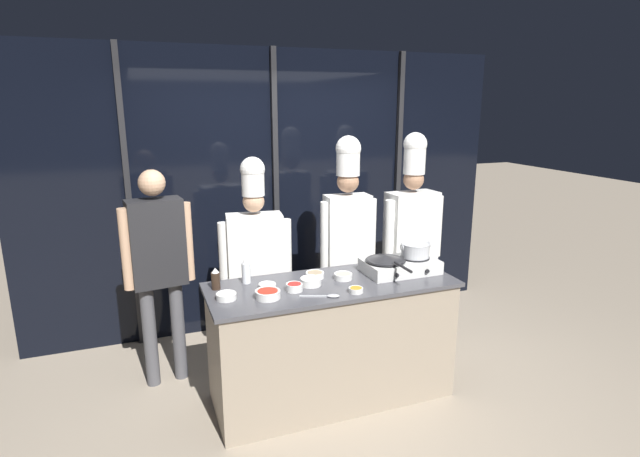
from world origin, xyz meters
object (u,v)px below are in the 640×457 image
object	(u,v)px
prep_bowl_shrimp	(343,276)
prep_bowl_onion	(226,296)
prep_bowl_chili_flakes	(268,294)
chef_sous	(347,227)
serving_spoon_slotted	(328,296)
person_guest	(158,257)
prep_bowl_rice	(267,286)
prep_bowl_bean_sprouts	(311,281)
prep_bowl_bell_pepper	(294,287)
chef_line	(412,226)
stock_pot	(415,250)
prep_bowl_mushrooms	(315,274)
frying_pan	(386,258)
portable_stove	(400,266)
squeeze_bottle_soy	(216,279)
squeeze_bottle_clear	(246,271)
prep_bowl_carrots	(356,290)
chef_head	(255,252)

from	to	relation	value
prep_bowl_shrimp	prep_bowl_onion	xyz separation A→B (m)	(-0.89, -0.09, -0.00)
prep_bowl_chili_flakes	chef_sous	bearing A→B (deg)	40.61
serving_spoon_slotted	person_guest	xyz separation A→B (m)	(-1.04, 0.92, 0.12)
prep_bowl_shrimp	person_guest	xyz separation A→B (m)	(-1.27, 0.63, 0.10)
prep_bowl_rice	prep_bowl_bean_sprouts	world-z (taller)	prep_bowl_bean_sprouts
prep_bowl_bell_pepper	chef_line	distance (m)	1.59
stock_pot	prep_bowl_mushrooms	xyz separation A→B (m)	(-0.79, 0.11, -0.14)
frying_pan	prep_bowl_shrimp	world-z (taller)	frying_pan
prep_bowl_shrimp	chef_sous	world-z (taller)	chef_sous
portable_stove	squeeze_bottle_soy	size ratio (longest dim) A/B	3.58
squeeze_bottle_clear	person_guest	world-z (taller)	person_guest
frying_pan	stock_pot	world-z (taller)	stock_pot
frying_pan	prep_bowl_rice	size ratio (longest dim) A/B	4.32
prep_bowl_shrimp	serving_spoon_slotted	world-z (taller)	prep_bowl_shrimp
stock_pot	prep_bowl_onion	world-z (taller)	stock_pot
prep_bowl_chili_flakes	chef_sous	world-z (taller)	chef_sous
squeeze_bottle_soy	prep_bowl_onion	world-z (taller)	squeeze_bottle_soy
prep_bowl_mushrooms	serving_spoon_slotted	size ratio (longest dim) A/B	0.52
prep_bowl_carrots	stock_pot	bearing A→B (deg)	23.15
squeeze_bottle_soy	prep_bowl_chili_flakes	xyz separation A→B (m)	(0.30, -0.29, -0.04)
prep_bowl_shrimp	prep_bowl_bean_sprouts	size ratio (longest dim) A/B	0.89
prep_bowl_mushrooms	prep_bowl_shrimp	bearing A→B (deg)	-27.90
prep_bowl_onion	prep_bowl_mushrooms	bearing A→B (deg)	14.86
prep_bowl_onion	serving_spoon_slotted	bearing A→B (deg)	-17.19
frying_pan	chef_sous	bearing A→B (deg)	92.97
prep_bowl_bean_sprouts	prep_bowl_onion	bearing A→B (deg)	-175.21
squeeze_bottle_clear	chef_head	world-z (taller)	chef_head
squeeze_bottle_soy	chef_sous	bearing A→B (deg)	22.39
prep_bowl_onion	chef_sous	xyz separation A→B (m)	(1.20, 0.72, 0.20)
prep_bowl_bean_sprouts	person_guest	world-z (taller)	person_guest
prep_bowl_shrimp	serving_spoon_slotted	xyz separation A→B (m)	(-0.23, -0.29, -0.02)
prep_bowl_shrimp	prep_bowl_bell_pepper	xyz separation A→B (m)	(-0.41, -0.10, 0.01)
frying_pan	prep_bowl_bell_pepper	distance (m)	0.77
stock_pot	prep_bowl_bell_pepper	size ratio (longest dim) A/B	2.11
portable_stove	prep_bowl_shrimp	xyz separation A→B (m)	(-0.47, 0.01, -0.03)
squeeze_bottle_soy	prep_bowl_mushrooms	world-z (taller)	squeeze_bottle_soy
squeeze_bottle_clear	prep_bowl_bean_sprouts	world-z (taller)	squeeze_bottle_clear
frying_pan	person_guest	bearing A→B (deg)	158.18
squeeze_bottle_soy	prep_bowl_bean_sprouts	world-z (taller)	squeeze_bottle_soy
prep_bowl_rice	chef_sous	bearing A→B (deg)	35.74
portable_stove	chef_head	size ratio (longest dim) A/B	0.31
squeeze_bottle_soy	chef_line	distance (m)	1.97
squeeze_bottle_clear	prep_bowl_mushrooms	size ratio (longest dim) A/B	1.38
stock_pot	squeeze_bottle_clear	world-z (taller)	stock_pot
prep_bowl_onion	chef_sous	distance (m)	1.41
prep_bowl_chili_flakes	serving_spoon_slotted	xyz separation A→B (m)	(0.39, -0.12, -0.03)
frying_pan	prep_bowl_onion	distance (m)	1.24
prep_bowl_onion	chef_head	xyz separation A→B (m)	(0.38, 0.75, 0.05)
squeeze_bottle_soy	chef_sous	xyz separation A→B (m)	(1.23, 0.51, 0.15)
prep_bowl_rice	prep_bowl_chili_flakes	world-z (taller)	prep_bowl_chili_flakes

